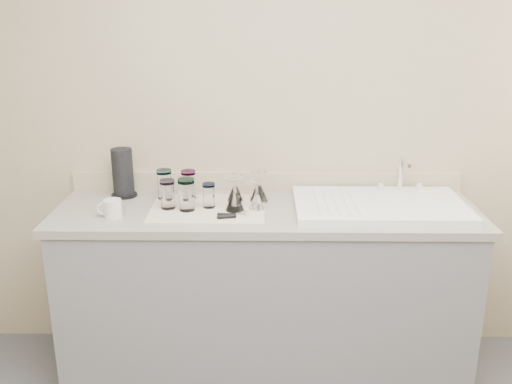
{
  "coord_description": "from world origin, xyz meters",
  "views": [
    {
      "loc": [
        -0.02,
        -1.42,
        1.84
      ],
      "look_at": [
        -0.05,
        1.15,
        1.0
      ],
      "focal_mm": 40.0,
      "sensor_mm": 36.0,
      "label": 1
    }
  ],
  "objects_px": {
    "tumbler_blue": "(187,194)",
    "goblet_back_right": "(259,190)",
    "tumbler_magenta": "(168,194)",
    "goblet_back_left": "(235,191)",
    "can_opener": "(233,216)",
    "tumbler_teal": "(164,184)",
    "tumbler_cyan": "(189,184)",
    "goblet_front_right": "(257,200)",
    "goblet_extra": "(259,190)",
    "sink_unit": "(380,205)",
    "goblet_front_left": "(235,199)",
    "paper_towel_roll": "(123,173)",
    "white_mug": "(112,208)",
    "tumbler_lavender": "(209,195)"
  },
  "relations": [
    {
      "from": "can_opener",
      "to": "paper_towel_roll",
      "type": "height_order",
      "value": "paper_towel_roll"
    },
    {
      "from": "goblet_back_left",
      "to": "goblet_front_left",
      "type": "bearing_deg",
      "value": -88.21
    },
    {
      "from": "goblet_extra",
      "to": "tumbler_magenta",
      "type": "bearing_deg",
      "value": -163.73
    },
    {
      "from": "goblet_front_right",
      "to": "goblet_front_left",
      "type": "bearing_deg",
      "value": -167.87
    },
    {
      "from": "white_mug",
      "to": "goblet_back_right",
      "type": "bearing_deg",
      "value": 18.31
    },
    {
      "from": "can_opener",
      "to": "white_mug",
      "type": "bearing_deg",
      "value": 177.58
    },
    {
      "from": "goblet_back_left",
      "to": "can_opener",
      "type": "bearing_deg",
      "value": -90.13
    },
    {
      "from": "goblet_front_right",
      "to": "paper_towel_roll",
      "type": "bearing_deg",
      "value": 163.36
    },
    {
      "from": "goblet_front_right",
      "to": "goblet_back_left",
      "type": "bearing_deg",
      "value": 132.4
    },
    {
      "from": "sink_unit",
      "to": "goblet_front_left",
      "type": "relative_size",
      "value": 5.05
    },
    {
      "from": "tumbler_blue",
      "to": "tumbler_lavender",
      "type": "distance_m",
      "value": 0.11
    },
    {
      "from": "tumbler_cyan",
      "to": "goblet_front_right",
      "type": "height_order",
      "value": "tumbler_cyan"
    },
    {
      "from": "tumbler_teal",
      "to": "goblet_back_left",
      "type": "distance_m",
      "value": 0.36
    },
    {
      "from": "sink_unit",
      "to": "tumbler_lavender",
      "type": "relative_size",
      "value": 6.74
    },
    {
      "from": "tumbler_magenta",
      "to": "can_opener",
      "type": "distance_m",
      "value": 0.35
    },
    {
      "from": "white_mug",
      "to": "goblet_extra",
      "type": "bearing_deg",
      "value": 18.41
    },
    {
      "from": "tumbler_magenta",
      "to": "tumbler_blue",
      "type": "height_order",
      "value": "tumbler_blue"
    },
    {
      "from": "tumbler_cyan",
      "to": "goblet_front_left",
      "type": "distance_m",
      "value": 0.3
    },
    {
      "from": "goblet_back_right",
      "to": "goblet_extra",
      "type": "bearing_deg",
      "value": 89.17
    },
    {
      "from": "goblet_back_left",
      "to": "goblet_front_right",
      "type": "bearing_deg",
      "value": -47.6
    },
    {
      "from": "sink_unit",
      "to": "can_opener",
      "type": "relative_size",
      "value": 5.68
    },
    {
      "from": "tumbler_blue",
      "to": "goblet_extra",
      "type": "height_order",
      "value": "goblet_extra"
    },
    {
      "from": "tumbler_teal",
      "to": "goblet_back_left",
      "type": "height_order",
      "value": "tumbler_teal"
    },
    {
      "from": "goblet_front_right",
      "to": "paper_towel_roll",
      "type": "height_order",
      "value": "paper_towel_roll"
    },
    {
      "from": "goblet_extra",
      "to": "can_opener",
      "type": "bearing_deg",
      "value": -115.23
    },
    {
      "from": "tumbler_magenta",
      "to": "goblet_back_left",
      "type": "xyz_separation_m",
      "value": [
        0.32,
        0.12,
        -0.02
      ]
    },
    {
      "from": "goblet_back_right",
      "to": "tumbler_teal",
      "type": "bearing_deg",
      "value": 177.06
    },
    {
      "from": "tumbler_cyan",
      "to": "tumbler_magenta",
      "type": "height_order",
      "value": "tumbler_cyan"
    },
    {
      "from": "tumbler_blue",
      "to": "can_opener",
      "type": "height_order",
      "value": "tumbler_blue"
    },
    {
      "from": "tumbler_teal",
      "to": "goblet_back_right",
      "type": "height_order",
      "value": "goblet_back_right"
    },
    {
      "from": "can_opener",
      "to": "goblet_front_left",
      "type": "bearing_deg",
      "value": 87.18
    },
    {
      "from": "goblet_front_right",
      "to": "goblet_extra",
      "type": "height_order",
      "value": "goblet_extra"
    },
    {
      "from": "paper_towel_roll",
      "to": "goblet_front_right",
      "type": "bearing_deg",
      "value": -16.64
    },
    {
      "from": "tumbler_lavender",
      "to": "goblet_extra",
      "type": "distance_m",
      "value": 0.26
    },
    {
      "from": "tumbler_blue",
      "to": "goblet_back_right",
      "type": "bearing_deg",
      "value": 23.81
    },
    {
      "from": "sink_unit",
      "to": "goblet_extra",
      "type": "relative_size",
      "value": 5.18
    },
    {
      "from": "tumbler_cyan",
      "to": "goblet_front_left",
      "type": "bearing_deg",
      "value": -36.32
    },
    {
      "from": "goblet_back_left",
      "to": "goblet_extra",
      "type": "xyz_separation_m",
      "value": [
        0.12,
        0.01,
        0.01
      ]
    },
    {
      "from": "tumbler_blue",
      "to": "can_opener",
      "type": "bearing_deg",
      "value": -23.78
    },
    {
      "from": "paper_towel_roll",
      "to": "goblet_front_left",
      "type": "bearing_deg",
      "value": -21.38
    },
    {
      "from": "can_opener",
      "to": "goblet_extra",
      "type": "bearing_deg",
      "value": 64.77
    },
    {
      "from": "tumbler_lavender",
      "to": "goblet_back_right",
      "type": "bearing_deg",
      "value": 24.47
    },
    {
      "from": "goblet_back_right",
      "to": "goblet_front_left",
      "type": "bearing_deg",
      "value": -127.54
    },
    {
      "from": "tumbler_lavender",
      "to": "goblet_back_right",
      "type": "height_order",
      "value": "goblet_back_right"
    },
    {
      "from": "goblet_front_left",
      "to": "goblet_extra",
      "type": "bearing_deg",
      "value": 52.69
    },
    {
      "from": "tumbler_magenta",
      "to": "paper_towel_roll",
      "type": "distance_m",
      "value": 0.34
    },
    {
      "from": "tumbler_blue",
      "to": "goblet_back_left",
      "type": "xyz_separation_m",
      "value": [
        0.22,
        0.15,
        -0.03
      ]
    },
    {
      "from": "sink_unit",
      "to": "goblet_front_right",
      "type": "distance_m",
      "value": 0.6
    },
    {
      "from": "goblet_back_left",
      "to": "goblet_back_right",
      "type": "distance_m",
      "value": 0.12
    },
    {
      "from": "tumbler_teal",
      "to": "goblet_back_right",
      "type": "bearing_deg",
      "value": -2.94
    }
  ]
}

